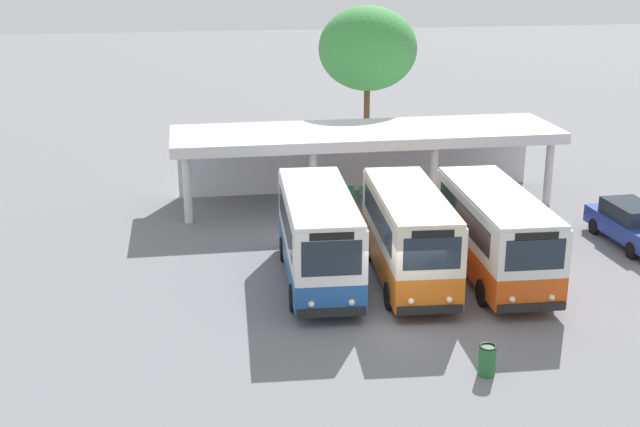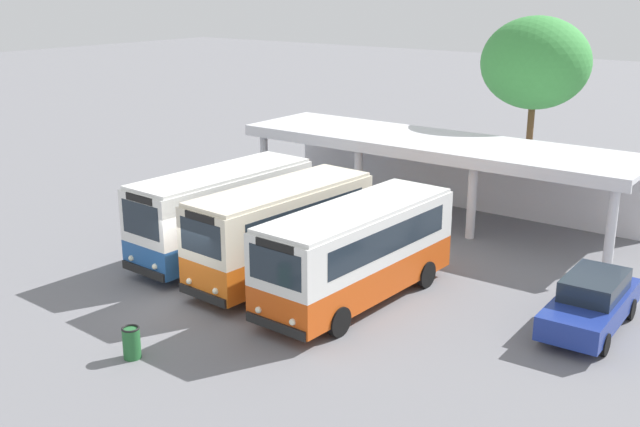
% 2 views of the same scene
% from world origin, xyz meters
% --- Properties ---
extents(ground_plane, '(180.00, 180.00, 0.00)m').
position_xyz_m(ground_plane, '(0.00, 0.00, 0.00)').
color(ground_plane, slate).
extents(city_bus_nearest_orange, '(2.66, 7.56, 3.25)m').
position_xyz_m(city_bus_nearest_orange, '(-2.07, 3.80, 1.80)').
color(city_bus_nearest_orange, black).
rests_on(city_bus_nearest_orange, ground).
extents(city_bus_second_in_row, '(2.66, 7.37, 3.26)m').
position_xyz_m(city_bus_second_in_row, '(1.05, 3.40, 1.80)').
color(city_bus_second_in_row, black).
rests_on(city_bus_second_in_row, ground).
extents(city_bus_middle_cream, '(2.67, 7.84, 3.13)m').
position_xyz_m(city_bus_middle_cream, '(4.17, 3.32, 1.74)').
color(city_bus_middle_cream, black).
rests_on(city_bus_middle_cream, ground).
extents(parked_car_flank, '(1.95, 4.65, 1.62)m').
position_xyz_m(parked_car_flank, '(10.79, 5.75, 0.83)').
color(parked_car_flank, black).
rests_on(parked_car_flank, ground).
extents(terminal_canopy, '(17.45, 4.65, 3.40)m').
position_xyz_m(terminal_canopy, '(1.57, 13.60, 2.57)').
color(terminal_canopy, silver).
rests_on(terminal_canopy, ground).
extents(waiting_chair_end_by_column, '(0.44, 0.44, 0.86)m').
position_xyz_m(waiting_chair_end_by_column, '(0.13, 12.62, 0.52)').
color(waiting_chair_end_by_column, slate).
rests_on(waiting_chair_end_by_column, ground).
extents(waiting_chair_second_from_end, '(0.44, 0.44, 0.86)m').
position_xyz_m(waiting_chair_second_from_end, '(0.79, 12.62, 0.52)').
color(waiting_chair_second_from_end, slate).
rests_on(waiting_chair_second_from_end, ground).
extents(waiting_chair_middle_seat, '(0.44, 0.44, 0.86)m').
position_xyz_m(waiting_chair_middle_seat, '(1.45, 12.51, 0.52)').
color(waiting_chair_middle_seat, slate).
rests_on(waiting_chair_middle_seat, ground).
extents(roadside_tree_behind_canopy, '(5.12, 5.12, 8.32)m').
position_xyz_m(roadside_tree_behind_canopy, '(3.08, 19.83, 6.13)').
color(roadside_tree_behind_canopy, brown).
rests_on(roadside_tree_behind_canopy, ground).
extents(litter_bin_apron, '(0.49, 0.49, 0.90)m').
position_xyz_m(litter_bin_apron, '(1.49, -3.52, 0.46)').
color(litter_bin_apron, '#266633').
rests_on(litter_bin_apron, ground).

